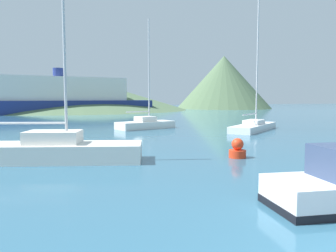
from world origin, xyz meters
name	(u,v)px	position (x,y,z in m)	size (l,w,h in m)	color
sailboat_inner	(145,123)	(2.34, 25.26, 0.47)	(5.64, 3.61, 9.76)	white
sailboat_middle	(254,125)	(10.66, 20.67, 0.43)	(6.94, 6.20, 11.39)	white
sailboat_outer	(54,150)	(-5.25, 11.64, 0.51)	(7.88, 4.01, 8.05)	white
ferry_distant	(59,97)	(-5.13, 58.61, 2.84)	(34.39, 12.79, 8.04)	navy
buoy_marker	(237,150)	(2.83, 9.94, 0.38)	(0.79, 0.79, 0.91)	red
hill_central	(76,93)	(-1.41, 76.25, 3.85)	(51.78, 51.78, 7.71)	#4C6647
hill_east	(224,82)	(36.00, 74.12, 6.83)	(24.54, 24.54, 13.66)	#4C6647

